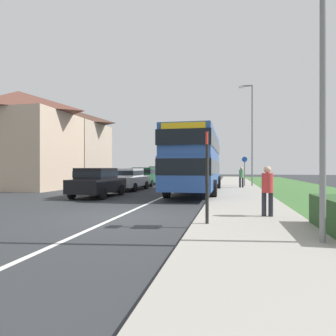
{
  "coord_description": "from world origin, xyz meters",
  "views": [
    {
      "loc": [
        3.59,
        -8.92,
        1.63
      ],
      "look_at": [
        0.62,
        4.98,
        1.6
      ],
      "focal_mm": 30.83,
      "sensor_mm": 36.0,
      "label": 1
    }
  ],
  "objects_px": {
    "parked_car_dark_green": "(146,176)",
    "street_lamp_near": "(317,37)",
    "double_decker_bus": "(196,159)",
    "parked_car_grey": "(159,174)",
    "cycle_route_sign": "(245,170)",
    "parked_car_black": "(97,181)",
    "pedestrian_at_stop": "(267,189)",
    "street_lamp_mid": "(251,129)",
    "parked_car_silver": "(129,178)",
    "bus_stop_sign": "(207,171)",
    "pedestrian_walking_away": "(241,176)"
  },
  "relations": [
    {
      "from": "parked_car_dark_green",
      "to": "bus_stop_sign",
      "type": "distance_m",
      "value": 18.11
    },
    {
      "from": "pedestrian_walking_away",
      "to": "bus_stop_sign",
      "type": "xyz_separation_m",
      "value": [
        -1.47,
        -14.65,
        0.56
      ]
    },
    {
      "from": "pedestrian_at_stop",
      "to": "street_lamp_mid",
      "type": "xyz_separation_m",
      "value": [
        0.6,
        15.4,
        3.81
      ]
    },
    {
      "from": "double_decker_bus",
      "to": "parked_car_silver",
      "type": "height_order",
      "value": "double_decker_bus"
    },
    {
      "from": "parked_car_dark_green",
      "to": "parked_car_grey",
      "type": "bearing_deg",
      "value": 90.18
    },
    {
      "from": "street_lamp_mid",
      "to": "parked_car_silver",
      "type": "bearing_deg",
      "value": -149.23
    },
    {
      "from": "pedestrian_at_stop",
      "to": "bus_stop_sign",
      "type": "bearing_deg",
      "value": -138.13
    },
    {
      "from": "parked_car_black",
      "to": "pedestrian_at_stop",
      "type": "bearing_deg",
      "value": -32.71
    },
    {
      "from": "double_decker_bus",
      "to": "parked_car_grey",
      "type": "height_order",
      "value": "double_decker_bus"
    },
    {
      "from": "parked_car_silver",
      "to": "pedestrian_walking_away",
      "type": "bearing_deg",
      "value": 20.26
    },
    {
      "from": "double_decker_bus",
      "to": "pedestrian_at_stop",
      "type": "distance_m",
      "value": 9.26
    },
    {
      "from": "parked_car_dark_green",
      "to": "parked_car_grey",
      "type": "distance_m",
      "value": 5.14
    },
    {
      "from": "pedestrian_walking_away",
      "to": "parked_car_black",
      "type": "bearing_deg",
      "value": -135.54
    },
    {
      "from": "parked_car_grey",
      "to": "street_lamp_mid",
      "type": "height_order",
      "value": "street_lamp_mid"
    },
    {
      "from": "parked_car_black",
      "to": "cycle_route_sign",
      "type": "relative_size",
      "value": 1.6
    },
    {
      "from": "parked_car_silver",
      "to": "parked_car_grey",
      "type": "xyz_separation_m",
      "value": [
        -0.26,
        10.23,
        0.09
      ]
    },
    {
      "from": "pedestrian_walking_away",
      "to": "bus_stop_sign",
      "type": "bearing_deg",
      "value": -95.72
    },
    {
      "from": "parked_car_dark_green",
      "to": "parked_car_silver",
      "type": "bearing_deg",
      "value": -87.26
    },
    {
      "from": "parked_car_grey",
      "to": "pedestrian_walking_away",
      "type": "height_order",
      "value": "parked_car_grey"
    },
    {
      "from": "parked_car_silver",
      "to": "bus_stop_sign",
      "type": "height_order",
      "value": "bus_stop_sign"
    },
    {
      "from": "parked_car_silver",
      "to": "parked_car_grey",
      "type": "bearing_deg",
      "value": 91.45
    },
    {
      "from": "bus_stop_sign",
      "to": "cycle_route_sign",
      "type": "distance_m",
      "value": 17.15
    },
    {
      "from": "parked_car_black",
      "to": "street_lamp_mid",
      "type": "height_order",
      "value": "street_lamp_mid"
    },
    {
      "from": "double_decker_bus",
      "to": "parked_car_black",
      "type": "xyz_separation_m",
      "value": [
        -5.04,
        -3.34,
        -1.26
      ]
    },
    {
      "from": "street_lamp_near",
      "to": "bus_stop_sign",
      "type": "bearing_deg",
      "value": 147.5
    },
    {
      "from": "pedestrian_at_stop",
      "to": "parked_car_dark_green",
      "type": "bearing_deg",
      "value": 118.92
    },
    {
      "from": "parked_car_grey",
      "to": "street_lamp_near",
      "type": "height_order",
      "value": "street_lamp_near"
    },
    {
      "from": "parked_car_dark_green",
      "to": "street_lamp_near",
      "type": "xyz_separation_m",
      "value": [
        9.02,
        -18.29,
        3.36
      ]
    },
    {
      "from": "parked_car_dark_green",
      "to": "pedestrian_walking_away",
      "type": "relative_size",
      "value": 2.69
    },
    {
      "from": "street_lamp_mid",
      "to": "parked_car_dark_green",
      "type": "bearing_deg",
      "value": -179.11
    },
    {
      "from": "parked_car_dark_green",
      "to": "bus_stop_sign",
      "type": "bearing_deg",
      "value": -68.28
    },
    {
      "from": "parked_car_silver",
      "to": "parked_car_grey",
      "type": "distance_m",
      "value": 10.24
    },
    {
      "from": "parked_car_silver",
      "to": "pedestrian_at_stop",
      "type": "height_order",
      "value": "pedestrian_at_stop"
    },
    {
      "from": "parked_car_silver",
      "to": "parked_car_dark_green",
      "type": "xyz_separation_m",
      "value": [
        -0.24,
        5.09,
        0.03
      ]
    },
    {
      "from": "parked_car_black",
      "to": "pedestrian_walking_away",
      "type": "xyz_separation_m",
      "value": [
        7.96,
        7.81,
        0.1
      ]
    },
    {
      "from": "parked_car_black",
      "to": "bus_stop_sign",
      "type": "distance_m",
      "value": 9.45
    },
    {
      "from": "parked_car_dark_green",
      "to": "street_lamp_near",
      "type": "bearing_deg",
      "value": -63.76
    },
    {
      "from": "parked_car_dark_green",
      "to": "street_lamp_mid",
      "type": "distance_m",
      "value": 9.83
    },
    {
      "from": "parked_car_black",
      "to": "street_lamp_mid",
      "type": "relative_size",
      "value": 0.48
    },
    {
      "from": "pedestrian_at_stop",
      "to": "street_lamp_mid",
      "type": "height_order",
      "value": "street_lamp_mid"
    },
    {
      "from": "pedestrian_at_stop",
      "to": "street_lamp_near",
      "type": "xyz_separation_m",
      "value": [
        0.58,
        -3.03,
        3.28
      ]
    },
    {
      "from": "parked_car_silver",
      "to": "parked_car_dark_green",
      "type": "bearing_deg",
      "value": 92.74
    },
    {
      "from": "parked_car_black",
      "to": "cycle_route_sign",
      "type": "xyz_separation_m",
      "value": [
        8.31,
        10.21,
        0.55
      ]
    },
    {
      "from": "street_lamp_near",
      "to": "parked_car_dark_green",
      "type": "bearing_deg",
      "value": 116.24
    },
    {
      "from": "bus_stop_sign",
      "to": "pedestrian_walking_away",
      "type": "bearing_deg",
      "value": 84.28
    },
    {
      "from": "parked_car_silver",
      "to": "parked_car_black",
      "type": "bearing_deg",
      "value": -90.43
    },
    {
      "from": "pedestrian_at_stop",
      "to": "parked_car_silver",
      "type": "bearing_deg",
      "value": 128.84
    },
    {
      "from": "parked_car_dark_green",
      "to": "cycle_route_sign",
      "type": "xyz_separation_m",
      "value": [
        8.52,
        0.24,
        0.53
      ]
    },
    {
      "from": "cycle_route_sign",
      "to": "pedestrian_at_stop",
      "type": "bearing_deg",
      "value": -90.32
    },
    {
      "from": "street_lamp_near",
      "to": "cycle_route_sign",
      "type": "bearing_deg",
      "value": 91.54
    }
  ]
}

